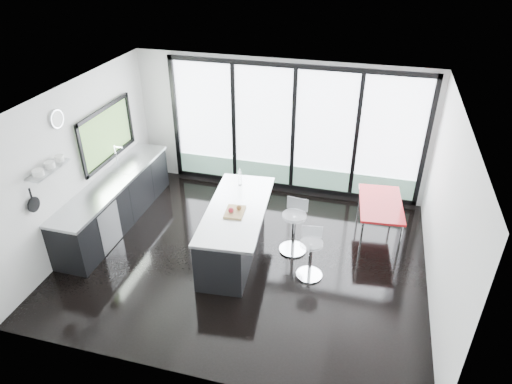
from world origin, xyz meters
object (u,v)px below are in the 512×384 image
(island, at_px, (233,230))
(red_table, at_px, (378,219))
(bar_stool_near, at_px, (310,259))
(bar_stool_far, at_px, (293,233))

(island, xyz_separation_m, red_table, (2.40, 1.17, -0.12))
(bar_stool_near, bearing_deg, island, 160.51)
(bar_stool_near, relative_size, bar_stool_far, 0.90)
(bar_stool_far, bearing_deg, island, -156.43)
(bar_stool_near, xyz_separation_m, bar_stool_far, (-0.39, 0.59, 0.04))
(bar_stool_near, distance_m, red_table, 1.77)
(bar_stool_far, height_order, red_table, bar_stool_far)
(island, distance_m, red_table, 2.67)
(bar_stool_near, bearing_deg, red_table, 47.14)
(island, xyz_separation_m, bar_stool_far, (0.99, 0.31, -0.09))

